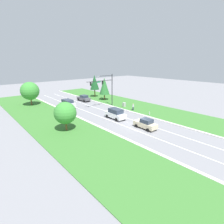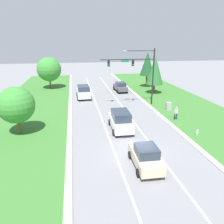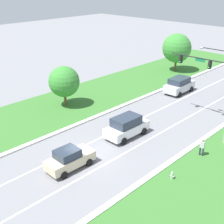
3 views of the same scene
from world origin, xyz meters
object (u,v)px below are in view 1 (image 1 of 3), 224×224
Objects in this scene: white_suv at (115,114)px; utility_cabinet at (124,105)px; pedestrian at (133,107)px; oak_far_left_tree at (65,113)px; conifer_near_right_tree at (104,86)px; conifer_far_right_tree at (95,82)px; graphite_sedan at (84,98)px; champagne_sedan at (146,124)px; silver_suv at (67,103)px; fire_hydrant at (149,113)px; oak_near_left_tree at (30,91)px; traffic_signal_mast at (105,86)px.

utility_cabinet is at bearing 36.05° from white_suv.
oak_far_left_tree is at bearing -5.86° from pedestrian.
conifer_near_right_tree is 0.94× the size of conifer_far_right_tree.
champagne_sedan is (-3.48, -25.41, -0.03)m from graphite_sedan.
silver_suv is at bearing 100.70° from champagne_sedan.
oak_near_left_tree is at bearing 122.97° from fire_hydrant.
silver_suv is (-7.66, 5.69, -4.35)m from traffic_signal_mast.
white_suv is at bearing -115.25° from conifer_far_right_tree.
silver_suv is 6.95× the size of fire_hydrant.
oak_near_left_tree is at bearing 113.66° from white_suv.
pedestrian is 26.82m from oak_near_left_tree.
traffic_signal_mast is at bearing -77.59° from pedestrian.
conifer_near_right_tree is at bearing 59.79° from white_suv.
traffic_signal_mast is 13.46m from conifer_far_right_tree.
conifer_near_right_tree is (9.10, 22.78, 3.26)m from champagne_sedan.
champagne_sedan is 31.74m from oak_near_left_tree.
utility_cabinet is (11.09, -8.88, -0.49)m from silver_suv.
white_suv is 23.44m from conifer_far_right_tree.
conifer_near_right_tree is (1.57, 9.93, 3.55)m from utility_cabinet.
conifer_near_right_tree is at bearing -21.26° from oak_near_left_tree.
utility_cabinet is 0.18× the size of conifer_near_right_tree.
oak_far_left_tree reaches higher than silver_suv.
oak_near_left_tree is (-13.76, 14.04, -1.58)m from traffic_signal_mast.
oak_near_left_tree is at bearing -61.05° from pedestrian.
oak_near_left_tree is (-16.50, 20.94, 2.89)m from pedestrian.
oak_far_left_tree is at bearing -131.73° from graphite_sedan.
graphite_sedan is 0.76× the size of oak_near_left_tree.
white_suv reaches higher than silver_suv.
conifer_near_right_tree is at bearing -94.51° from conifer_far_right_tree.
pedestrian reaches higher than utility_cabinet.
pedestrian is at bearing -100.51° from utility_cabinet.
graphite_sedan is 2.75× the size of pedestrian.
oak_far_left_tree is at bearing 177.57° from white_suv.
graphite_sedan is 6.63× the size of fire_hydrant.
conifer_near_right_tree is (12.66, 1.05, 3.07)m from silver_suv.
conifer_near_right_tree is (9.44, 15.38, 3.07)m from white_suv.
conifer_far_right_tree is (6.06, 2.93, 3.80)m from graphite_sedan.
silver_suv reaches higher than pedestrian.
oak_near_left_tree is at bearing 87.02° from oak_far_left_tree.
white_suv is at bearing -104.19° from graphite_sedan.
champagne_sedan is 11.42m from pedestrian.
fire_hydrant is 0.10× the size of conifer_far_right_tree.
graphite_sedan is 21.23m from fire_hydrant.
traffic_signal_mast is at bearing -126.59° from conifer_near_right_tree.
conifer_far_right_tree reaches higher than conifer_near_right_tree.
graphite_sedan is at bearing 50.48° from oak_far_left_tree.
utility_cabinet is 19.12m from oak_far_left_tree.
conifer_far_right_tree is at bearing 66.13° from traffic_signal_mast.
utility_cabinet is at bearing -109.81° from pedestrian.
pedestrian is (7.18, 1.74, -0.13)m from white_suv.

